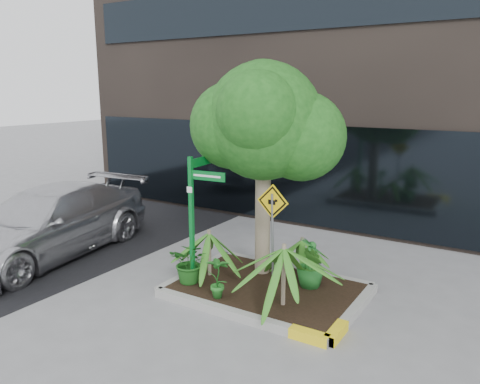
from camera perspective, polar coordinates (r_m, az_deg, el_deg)
The scene contains 14 objects.
ground at distance 8.44m, azimuth 1.06°, elevation -12.70°, with size 80.00×80.00×0.00m, color gray.
asphalt_road at distance 12.81m, azimuth -24.91°, elevation -4.98°, with size 7.00×80.00×0.01m, color black.
planter at distance 8.52m, azimuth 3.39°, elevation -11.75°, with size 3.35×2.36×0.15m.
tree at distance 8.51m, azimuth 2.95°, elevation 8.62°, with size 2.76×2.45×4.14m.
palm_front at distance 7.51m, azimuth 5.40°, elevation -6.82°, with size 1.16×1.16×1.29m.
palm_left at distance 8.72m, azimuth -3.79°, elevation -5.00°, with size 1.00×1.00×1.11m.
palm_back at distance 8.86m, azimuth 7.59°, elevation -5.80°, with size 0.82×0.82×0.91m.
parked_car at distance 11.03m, azimuth -22.40°, elevation -3.49°, with size 2.07×5.10×1.48m, color silver.
shrub_a at distance 8.56m, azimuth -6.05°, elevation -8.49°, with size 0.70×0.70×0.78m, color #1B5718.
shrub_b at distance 8.43m, azimuth 8.60°, elevation -8.54°, with size 0.49×0.49×0.88m, color #206D26.
shrub_c at distance 7.94m, azimuth -2.68°, elevation -10.25°, with size 0.40×0.40×0.75m, color #247724.
shrub_d at distance 8.41m, azimuth 8.99°, elevation -8.98°, with size 0.42×0.42×0.77m, color #29621C.
street_sign_post at distance 8.23m, azimuth -5.49°, elevation -2.15°, with size 0.74×0.72×2.46m.
cattle_sign at distance 7.84m, azimuth 4.00°, elevation -3.48°, with size 0.59×0.12×1.91m.
Camera 1 is at (3.89, -6.58, 3.59)m, focal length 35.00 mm.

